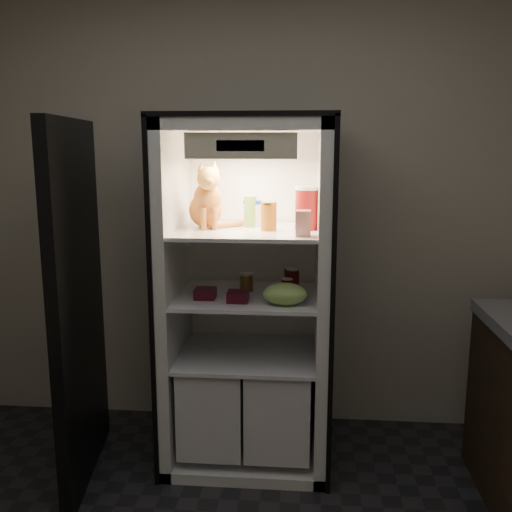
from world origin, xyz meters
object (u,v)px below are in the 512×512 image
at_px(pepper_jar, 308,208).
at_px(condiment_jar, 246,282).
at_px(parmesan_shaker, 250,211).
at_px(berry_box_right, 238,296).
at_px(tabby_cat, 207,203).
at_px(cream_carton, 303,223).
at_px(berry_box_left, 205,293).
at_px(soda_can_b, 292,281).
at_px(mayo_tub, 253,213).
at_px(soda_can_a, 290,279).
at_px(grape_bag, 285,294).
at_px(salsa_jar, 269,216).
at_px(refrigerator, 249,317).
at_px(soda_can_c, 287,289).

height_order(pepper_jar, condiment_jar, pepper_jar).
xyz_separation_m(parmesan_shaker, condiment_jar, (-0.02, -0.02, -0.38)).
height_order(parmesan_shaker, berry_box_right, parmesan_shaker).
relative_size(tabby_cat, condiment_jar, 3.57).
relative_size(cream_carton, berry_box_left, 1.17).
relative_size(soda_can_b, berry_box_right, 1.25).
relative_size(mayo_tub, condiment_jar, 1.42).
bearing_deg(soda_can_a, berry_box_right, -135.13).
relative_size(pepper_jar, soda_can_b, 1.69).
relative_size(parmesan_shaker, cream_carton, 1.35).
bearing_deg(parmesan_shaker, grape_bag, -53.83).
relative_size(salsa_jar, cream_carton, 1.19).
distance_m(tabby_cat, berry_box_right, 0.53).
distance_m(soda_can_b, berry_box_left, 0.47).
relative_size(salsa_jar, pepper_jar, 0.66).
bearing_deg(refrigerator, pepper_jar, -5.12).
bearing_deg(cream_carton, mayo_tub, 131.34).
xyz_separation_m(soda_can_a, berry_box_right, (-0.26, -0.26, -0.04)).
distance_m(pepper_jar, soda_can_b, 0.40).
relative_size(soda_can_a, berry_box_left, 1.19).
xyz_separation_m(condiment_jar, berry_box_left, (-0.20, -0.17, -0.02)).
xyz_separation_m(pepper_jar, grape_bag, (-0.11, -0.22, -0.41)).
distance_m(soda_can_a, soda_can_c, 0.20).
xyz_separation_m(berry_box_left, berry_box_right, (0.18, -0.04, 0.00)).
bearing_deg(refrigerator, soda_can_c, -35.17).
height_order(salsa_jar, berry_box_left, salsa_jar).
relative_size(salsa_jar, condiment_jar, 1.48).
xyz_separation_m(tabby_cat, berry_box_right, (0.19, -0.20, -0.46)).
xyz_separation_m(parmesan_shaker, berry_box_left, (-0.22, -0.19, -0.41)).
distance_m(tabby_cat, soda_can_b, 0.62).
xyz_separation_m(soda_can_c, berry_box_left, (-0.42, -0.02, -0.03)).
bearing_deg(mayo_tub, parmesan_shaker, -105.51).
xyz_separation_m(soda_can_a, condiment_jar, (-0.24, -0.04, -0.01)).
xyz_separation_m(salsa_jar, berry_box_right, (-0.15, -0.12, -0.40)).
bearing_deg(parmesan_shaker, soda_can_a, 6.35).
bearing_deg(salsa_jar, grape_bag, -59.74).
bearing_deg(refrigerator, soda_can_b, -4.59).
distance_m(mayo_tub, soda_can_b, 0.42).
bearing_deg(condiment_jar, pepper_jar, -6.36).
xyz_separation_m(parmesan_shaker, cream_carton, (0.28, -0.28, -0.02)).
height_order(mayo_tub, grape_bag, mayo_tub).
distance_m(soda_can_c, condiment_jar, 0.28).
height_order(salsa_jar, soda_can_c, salsa_jar).
bearing_deg(soda_can_b, pepper_jar, -6.82).
distance_m(parmesan_shaker, soda_can_c, 0.46).
xyz_separation_m(cream_carton, soda_can_a, (-0.07, 0.30, -0.35)).
bearing_deg(soda_can_c, cream_carton, -53.29).
relative_size(mayo_tub, berry_box_right, 1.33).
bearing_deg(soda_can_c, soda_can_b, 79.50).
relative_size(salsa_jar, soda_can_a, 1.16).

